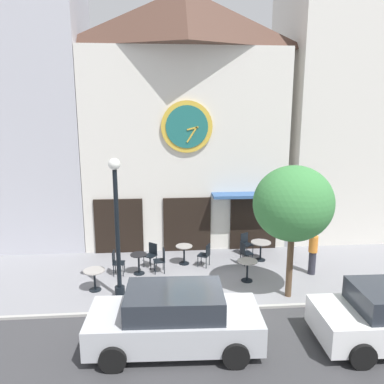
{
  "coord_description": "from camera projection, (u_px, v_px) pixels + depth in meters",
  "views": [
    {
      "loc": [
        -1.4,
        -10.35,
        5.95
      ],
      "look_at": [
        -0.33,
        2.54,
        3.1
      ],
      "focal_mm": 35.78,
      "sensor_mm": 36.0,
      "label": 1
    }
  ],
  "objects": [
    {
      "name": "cafe_table_near_curb",
      "position": [
        184.0,
        252.0,
        14.81
      ],
      "size": [
        0.64,
        0.64,
        0.74
      ],
      "color": "black",
      "rests_on": "ground_plane"
    },
    {
      "name": "clock_building",
      "position": [
        185.0,
        119.0,
        16.23
      ],
      "size": [
        8.52,
        3.39,
        10.63
      ],
      "color": "silver",
      "rests_on": "ground_plane"
    },
    {
      "name": "street_tree",
      "position": [
        293.0,
        204.0,
        11.71
      ],
      "size": [
        2.48,
        2.23,
        4.26
      ],
      "color": "brown",
      "rests_on": "ground_plane"
    },
    {
      "name": "neighbor_building_left",
      "position": [
        5.0,
        104.0,
        16.49
      ],
      "size": [
        6.85,
        4.22,
        12.23
      ],
      "color": "#B2B2BC",
      "rests_on": "ground_plane"
    },
    {
      "name": "parked_car_silver",
      "position": [
        175.0,
        319.0,
        9.61
      ],
      "size": [
        4.37,
        2.15,
        1.55
      ],
      "color": "#B7BABF",
      "rests_on": "ground_plane"
    },
    {
      "name": "street_lamp",
      "position": [
        117.0,
        229.0,
        11.81
      ],
      "size": [
        0.36,
        0.36,
        4.49
      ],
      "color": "black",
      "rests_on": "ground_plane"
    },
    {
      "name": "cafe_chair_facing_street",
      "position": [
        161.0,
        259.0,
        14.05
      ],
      "size": [
        0.45,
        0.45,
        0.9
      ],
      "color": "black",
      "rests_on": "ground_plane"
    },
    {
      "name": "cafe_chair_curbside",
      "position": [
        206.0,
        253.0,
        14.55
      ],
      "size": [
        0.54,
        0.54,
        0.9
      ],
      "color": "black",
      "rests_on": "ground_plane"
    },
    {
      "name": "ground_plane",
      "position": [
        213.0,
        325.0,
        10.73
      ],
      "size": [
        26.72,
        11.69,
        0.13
      ],
      "color": "gray"
    },
    {
      "name": "cafe_table_center_left",
      "position": [
        94.0,
        276.0,
        12.65
      ],
      "size": [
        0.71,
        0.71,
        0.72
      ],
      "color": "black",
      "rests_on": "ground_plane"
    },
    {
      "name": "cafe_chair_facing_wall",
      "position": [
        245.0,
        251.0,
        14.75
      ],
      "size": [
        0.5,
        0.5,
        0.9
      ],
      "color": "black",
      "rests_on": "ground_plane"
    },
    {
      "name": "cafe_table_near_door",
      "position": [
        247.0,
        267.0,
        13.33
      ],
      "size": [
        0.7,
        0.7,
        0.76
      ],
      "color": "black",
      "rests_on": "ground_plane"
    },
    {
      "name": "neighbor_building_right",
      "position": [
        344.0,
        105.0,
        18.09
      ],
      "size": [
        5.9,
        4.95,
        12.17
      ],
      "color": "silver",
      "rests_on": "ground_plane"
    },
    {
      "name": "cafe_chair_by_entrance",
      "position": [
        246.0,
        242.0,
        15.77
      ],
      "size": [
        0.55,
        0.55,
        0.9
      ],
      "color": "black",
      "rests_on": "ground_plane"
    },
    {
      "name": "pedestrian_orange",
      "position": [
        313.0,
        252.0,
        13.84
      ],
      "size": [
        0.44,
        0.44,
        1.67
      ],
      "color": "#2D2D38",
      "rests_on": "ground_plane"
    },
    {
      "name": "cafe_table_center_right",
      "position": [
        261.0,
        247.0,
        15.14
      ],
      "size": [
        0.79,
        0.79,
        0.77
      ],
      "color": "black",
      "rests_on": "ground_plane"
    },
    {
      "name": "cafe_chair_right_end",
      "position": [
        116.0,
        261.0,
        13.84
      ],
      "size": [
        0.42,
        0.42,
        0.9
      ],
      "color": "black",
      "rests_on": "ground_plane"
    },
    {
      "name": "cafe_chair_near_tree",
      "position": [
        151.0,
        253.0,
        14.59
      ],
      "size": [
        0.56,
        0.56,
        0.9
      ],
      "color": "black",
      "rests_on": "ground_plane"
    },
    {
      "name": "cafe_table_leftmost",
      "position": [
        139.0,
        261.0,
        13.92
      ],
      "size": [
        0.6,
        0.6,
        0.76
      ],
      "color": "black",
      "rests_on": "ground_plane"
    }
  ]
}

